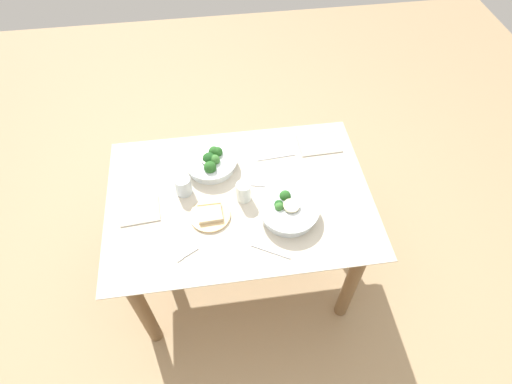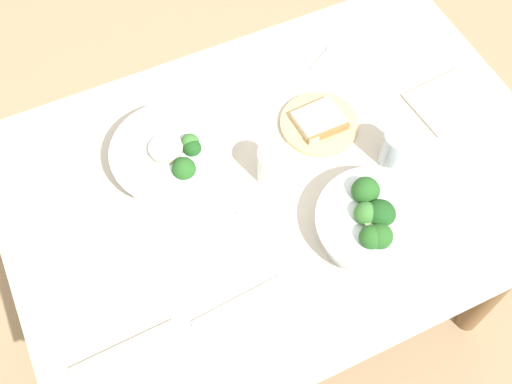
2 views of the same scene
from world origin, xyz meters
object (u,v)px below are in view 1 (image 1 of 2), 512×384
at_px(table_knife_right, 276,157).
at_px(napkin_folded_upper, 140,211).
at_px(water_glass_center, 244,192).
at_px(fork_by_far_bowl, 254,185).
at_px(water_glass_side, 183,186).
at_px(table_knife_left, 270,251).
at_px(broccoli_bowl_near, 211,162).
at_px(bread_side_plate, 210,215).
at_px(napkin_folded_lower, 319,143).
at_px(fork_by_near_bowl, 186,255).
at_px(broccoli_bowl_far, 288,210).

relative_size(table_knife_right, napkin_folded_upper, 1.12).
distance_m(water_glass_center, fork_by_far_bowl, 0.10).
xyz_separation_m(water_glass_side, table_knife_left, (-0.35, 0.38, -0.04)).
relative_size(water_glass_center, water_glass_side, 1.04).
height_order(water_glass_center, table_knife_right, water_glass_center).
relative_size(broccoli_bowl_near, table_knife_left, 1.43).
bearing_deg(table_knife_right, bread_side_plate, 37.38).
distance_m(water_glass_side, table_knife_right, 0.50).
bearing_deg(fork_by_far_bowl, napkin_folded_upper, 23.18).
height_order(water_glass_center, water_glass_side, water_glass_center).
relative_size(water_glass_side, napkin_folded_lower, 0.43).
relative_size(fork_by_far_bowl, fork_by_near_bowl, 1.02).
bearing_deg(water_glass_side, table_knife_left, 133.04).
height_order(fork_by_near_bowl, table_knife_right, same).
relative_size(broccoli_bowl_near, water_glass_center, 2.65).
xyz_separation_m(water_glass_center, fork_by_near_bowl, (0.28, 0.27, -0.05)).
distance_m(broccoli_bowl_near, fork_by_near_bowl, 0.51).
xyz_separation_m(broccoli_bowl_far, water_glass_side, (0.46, -0.20, 0.01)).
xyz_separation_m(broccoli_bowl_far, broccoli_bowl_near, (0.32, -0.34, 0.00)).
relative_size(bread_side_plate, fork_by_near_bowl, 1.90).
bearing_deg(table_knife_right, napkin_folded_lower, -168.74).
height_order(water_glass_side, fork_by_far_bowl, water_glass_side).
height_order(broccoli_bowl_near, napkin_folded_upper, broccoli_bowl_near).
height_order(broccoli_bowl_far, water_glass_side, water_glass_side).
distance_m(broccoli_bowl_near, water_glass_center, 0.25).
distance_m(bread_side_plate, water_glass_center, 0.19).
bearing_deg(broccoli_bowl_far, table_knife_right, -91.16).
bearing_deg(fork_by_near_bowl, broccoli_bowl_near, -135.34).
height_order(broccoli_bowl_far, table_knife_left, broccoli_bowl_far).
bearing_deg(broccoli_bowl_near, water_glass_center, 122.17).
bearing_deg(napkin_folded_lower, bread_side_plate, 32.62).
relative_size(broccoli_bowl_near, fork_by_near_bowl, 2.66).
bearing_deg(napkin_folded_upper, napkin_folded_lower, -161.23).
relative_size(water_glass_center, table_knife_right, 0.48).
bearing_deg(broccoli_bowl_far, bread_side_plate, -6.84).
xyz_separation_m(broccoli_bowl_near, bread_side_plate, (0.03, 0.30, -0.03)).
bearing_deg(broccoli_bowl_far, napkin_folded_lower, -119.99).
distance_m(broccoli_bowl_near, napkin_folded_lower, 0.58).
bearing_deg(fork_by_near_bowl, table_knife_left, 146.22).
bearing_deg(table_knife_right, table_knife_left, 73.65).
height_order(fork_by_far_bowl, fork_by_near_bowl, same).
bearing_deg(napkin_folded_lower, water_glass_side, 17.53).
distance_m(table_knife_left, table_knife_right, 0.55).
height_order(fork_by_near_bowl, table_knife_left, same).
bearing_deg(table_knife_left, water_glass_side, -17.66).
relative_size(fork_by_near_bowl, napkin_folded_lower, 0.45).
bearing_deg(water_glass_side, broccoli_bowl_near, -135.62).
relative_size(broccoli_bowl_far, table_knife_left, 1.50).
height_order(water_glass_side, napkin_folded_upper, water_glass_side).
bearing_deg(water_glass_side, napkin_folded_upper, 22.88).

